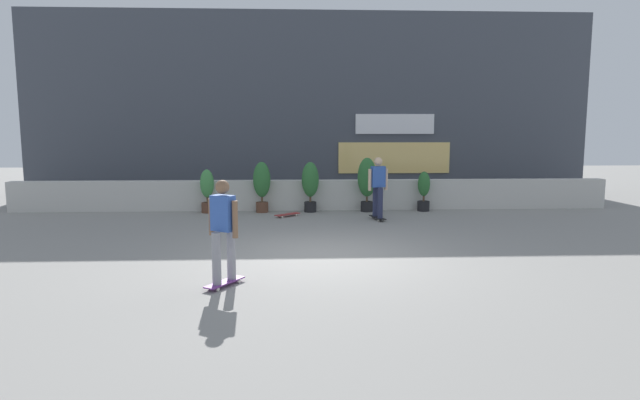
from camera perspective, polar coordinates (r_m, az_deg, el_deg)
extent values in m
plane|color=gray|center=(10.81, 0.38, -5.80)|extent=(48.00, 48.00, 0.00)
cube|color=beige|center=(16.64, -0.74, 0.53)|extent=(18.00, 0.40, 0.90)
cube|color=#424751|center=(20.52, -1.15, 9.72)|extent=(20.00, 2.00, 6.50)
cube|color=white|center=(19.78, 7.79, 7.84)|extent=(2.80, 0.08, 0.70)
cube|color=#F2CC72|center=(19.83, 7.72, 4.37)|extent=(4.00, 0.06, 1.10)
cylinder|color=brown|center=(16.42, -11.60, -0.78)|extent=(0.36, 0.36, 0.30)
cylinder|color=brown|center=(16.39, -11.63, 0.00)|extent=(0.06, 0.06, 0.15)
ellipsoid|color=#428C47|center=(16.33, -11.67, 1.69)|extent=(0.40, 0.40, 0.82)
cylinder|color=brown|center=(16.25, -6.04, -0.75)|extent=(0.36, 0.36, 0.30)
cylinder|color=brown|center=(16.22, -6.05, 0.04)|extent=(0.06, 0.06, 0.15)
ellipsoid|color=#2D6B33|center=(16.15, -6.08, 2.13)|extent=(0.51, 0.51, 1.04)
cylinder|color=black|center=(16.23, -1.01, -0.72)|extent=(0.36, 0.36, 0.30)
cylinder|color=brown|center=(16.20, -1.02, 0.07)|extent=(0.06, 0.06, 0.15)
ellipsoid|color=#2D6B33|center=(16.13, -1.02, 2.15)|extent=(0.50, 0.50, 1.03)
cylinder|color=black|center=(16.36, 4.89, -0.67)|extent=(0.36, 0.36, 0.30)
cylinder|color=brown|center=(16.33, 4.90, 0.11)|extent=(0.06, 0.06, 0.15)
ellipsoid|color=#2D6B33|center=(16.26, 4.92, 2.38)|extent=(0.56, 0.56, 1.15)
cylinder|color=black|center=(16.68, 10.71, -0.62)|extent=(0.36, 0.36, 0.30)
cylinder|color=brown|center=(16.64, 10.73, 0.14)|extent=(0.06, 0.06, 0.15)
ellipsoid|color=#2D6B33|center=(16.59, 10.76, 1.66)|extent=(0.36, 0.36, 0.74)
cube|color=black|center=(14.95, 6.00, -1.81)|extent=(0.38, 0.82, 0.02)
cylinder|color=silver|center=(15.17, 5.35, -1.81)|extent=(0.04, 0.06, 0.06)
cylinder|color=silver|center=(15.23, 5.91, -1.78)|extent=(0.04, 0.06, 0.06)
cylinder|color=silver|center=(14.69, 6.09, -2.13)|extent=(0.04, 0.06, 0.06)
cylinder|color=silver|center=(14.75, 6.67, -2.09)|extent=(0.04, 0.06, 0.06)
cylinder|color=#282D4C|center=(15.06, 5.76, -0.12)|extent=(0.14, 0.14, 0.82)
cylinder|color=#282D4C|center=(14.73, 6.29, -0.30)|extent=(0.14, 0.14, 0.82)
cube|color=#3359B2|center=(14.81, 6.06, 2.43)|extent=(0.40, 0.28, 0.56)
sphere|color=beige|center=(14.78, 6.08, 4.02)|extent=(0.22, 0.22, 0.22)
cylinder|color=beige|center=(14.73, 5.21, 2.10)|extent=(0.09, 0.09, 0.58)
cylinder|color=beige|center=(14.91, 6.89, 2.15)|extent=(0.09, 0.09, 0.58)
cube|color=#72338C|center=(8.91, -9.89, -8.42)|extent=(0.60, 0.78, 0.02)
cylinder|color=silver|center=(9.16, -9.23, -8.20)|extent=(0.06, 0.06, 0.06)
cylinder|color=silver|center=(9.07, -8.43, -8.35)|extent=(0.06, 0.06, 0.06)
cylinder|color=silver|center=(8.78, -11.39, -8.95)|extent=(0.06, 0.06, 0.06)
cylinder|color=silver|center=(8.68, -10.58, -9.13)|extent=(0.06, 0.06, 0.06)
cylinder|color=gray|center=(8.94, -9.22, -5.57)|extent=(0.14, 0.14, 0.82)
cylinder|color=gray|center=(8.67, -10.72, -6.02)|extent=(0.14, 0.14, 0.82)
cube|color=#3359B2|center=(8.67, -10.06, -1.35)|extent=(0.41, 0.36, 0.56)
sphere|color=brown|center=(8.62, -10.12, 1.34)|extent=(0.22, 0.22, 0.22)
cylinder|color=brown|center=(8.84, -11.22, -1.74)|extent=(0.09, 0.09, 0.58)
cylinder|color=brown|center=(8.54, -8.84, -2.01)|extent=(0.09, 0.09, 0.58)
cube|color=maroon|center=(15.42, -3.41, -1.49)|extent=(0.73, 0.68, 0.02)
cylinder|color=silver|center=(15.66, -2.88, -1.49)|extent=(0.06, 0.06, 0.06)
cylinder|color=silver|center=(15.54, -2.49, -1.55)|extent=(0.06, 0.06, 0.06)
cylinder|color=silver|center=(15.32, -4.34, -1.70)|extent=(0.06, 0.06, 0.06)
cylinder|color=silver|center=(15.20, -3.96, -1.77)|extent=(0.06, 0.06, 0.06)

